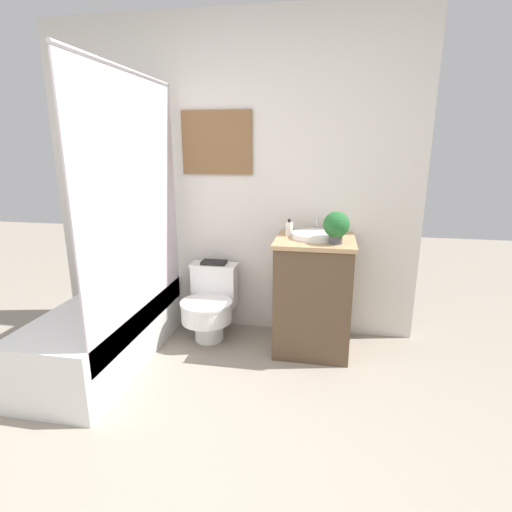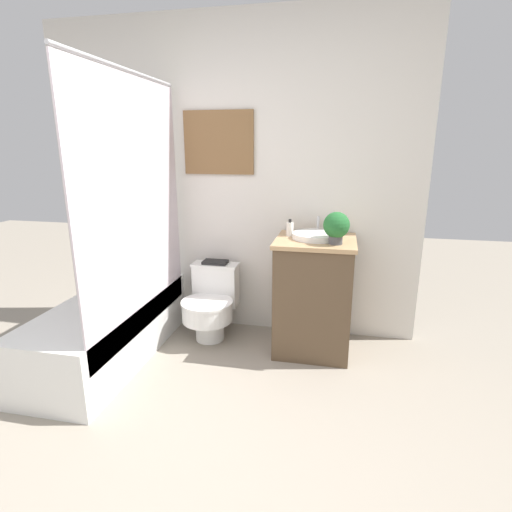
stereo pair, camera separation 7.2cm
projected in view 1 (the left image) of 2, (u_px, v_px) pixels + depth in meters
name	position (u px, v px, depth m)	size (l,w,h in m)	color
wall_back	(227.00, 180.00, 3.23)	(3.05, 0.07, 2.50)	silver
shower_area	(110.00, 323.00, 2.89)	(0.60, 1.47, 1.98)	white
toilet	(210.00, 304.00, 3.22)	(0.41, 0.53, 0.59)	white
vanity	(313.00, 294.00, 3.02)	(0.58, 0.56, 0.87)	brown
sink	(316.00, 235.00, 2.92)	(0.35, 0.38, 0.13)	white
soap_bottle	(289.00, 229.00, 2.98)	(0.05, 0.05, 0.13)	silver
potted_plant	(336.00, 226.00, 2.72)	(0.18, 0.18, 0.22)	#4C4C51
book_on_tank	(214.00, 262.00, 3.27)	(0.20, 0.12, 0.02)	black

